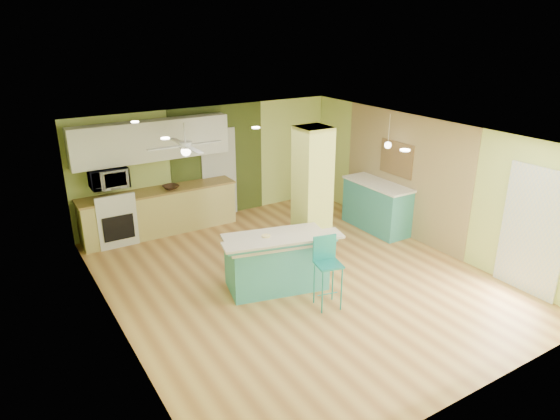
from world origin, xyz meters
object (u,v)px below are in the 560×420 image
at_px(peninsula, 277,261).
at_px(canister, 266,240).
at_px(fruit_bowl, 171,187).
at_px(bar_stool, 327,260).
at_px(side_counter, 377,206).

bearing_deg(peninsula, canister, -142.94).
relative_size(peninsula, canister, 12.49).
bearing_deg(canister, peninsula, 23.54).
relative_size(fruit_bowl, canister, 2.03).
height_order(bar_stool, fruit_bowl, bar_stool).
bearing_deg(peninsula, fruit_bowl, 114.50).
height_order(peninsula, fruit_bowl, peninsula).
relative_size(side_counter, fruit_bowl, 4.95).
bearing_deg(side_counter, bar_stool, -145.32).
relative_size(peninsula, fruit_bowl, 6.14).
bearing_deg(side_counter, fruit_bowl, 150.30).
xyz_separation_m(peninsula, bar_stool, (0.36, -0.87, 0.29)).
height_order(peninsula, side_counter, side_counter).
relative_size(bar_stool, canister, 7.17).
distance_m(peninsula, bar_stool, 0.99).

